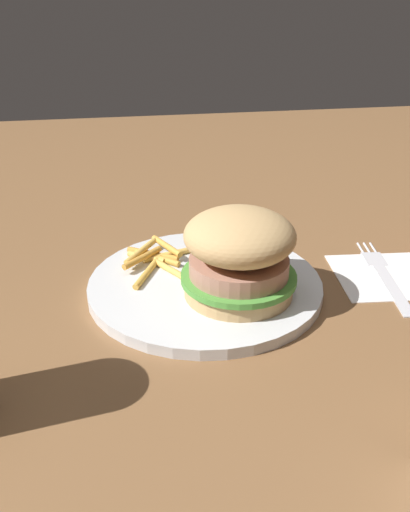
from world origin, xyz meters
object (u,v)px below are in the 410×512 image
Objects in this scene: fries_pile at (155,258)px; napkin at (385,276)px; plate at (205,286)px; fork at (385,273)px; sandwich at (235,254)px.

fries_pile is 0.26m from napkin.
plate is 0.07m from fries_pile.
napkin is 0.00m from fork.
plate is at bearing -137.24° from fries_pile.
fries_pile is (0.08, 0.07, -0.04)m from sandwich.
fork is (0.00, -0.21, -0.00)m from plate.
napkin is (0.03, -0.18, -0.06)m from sandwich.
sandwich reaches higher than fries_pile.
fries_pile is 0.26m from fork.
fries_pile reaches higher than fork.
sandwich is 0.68× the size of fork.
plate reaches higher than napkin.
sandwich reaches higher than plate.
fork is (0.00, -0.00, 0.00)m from napkin.
plate is at bearing 89.67° from napkin.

